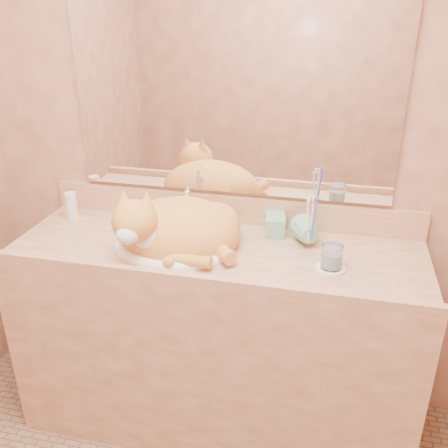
% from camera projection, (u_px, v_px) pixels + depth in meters
% --- Properties ---
extents(wall_back, '(2.40, 0.02, 2.50)m').
position_uv_depth(wall_back, '(232.00, 130.00, 2.00)').
color(wall_back, brown).
rests_on(wall_back, ground).
extents(vanity_counter, '(1.60, 0.55, 0.85)m').
position_uv_depth(vanity_counter, '(216.00, 338.00, 2.10)').
color(vanity_counter, '#986244').
rests_on(vanity_counter, floor).
extents(mirror, '(1.30, 0.02, 0.80)m').
position_uv_depth(mirror, '(231.00, 95.00, 1.93)').
color(mirror, white).
rests_on(mirror, wall_back).
extents(sink_basin, '(0.54, 0.48, 0.15)m').
position_uv_depth(sink_basin, '(174.00, 230.00, 1.91)').
color(sink_basin, white).
rests_on(sink_basin, vanity_counter).
extents(faucet, '(0.06, 0.13, 0.18)m').
position_uv_depth(faucet, '(187.00, 208.00, 2.06)').
color(faucet, white).
rests_on(faucet, vanity_counter).
extents(cat, '(0.53, 0.46, 0.26)m').
position_uv_depth(cat, '(174.00, 227.00, 1.91)').
color(cat, '#C77A2D').
rests_on(cat, sink_basin).
extents(soap_dispenser, '(0.09, 0.09, 0.18)m').
position_uv_depth(soap_dispenser, '(276.00, 219.00, 1.96)').
color(soap_dispenser, '#6CAD8B').
rests_on(soap_dispenser, vanity_counter).
extents(toothbrush_cup, '(0.14, 0.14, 0.10)m').
position_uv_depth(toothbrush_cup, '(310.00, 238.00, 1.90)').
color(toothbrush_cup, '#6CAD8B').
rests_on(toothbrush_cup, vanity_counter).
extents(toothbrushes, '(0.04, 0.04, 0.22)m').
position_uv_depth(toothbrushes, '(311.00, 219.00, 1.87)').
color(toothbrushes, white).
rests_on(toothbrushes, toothbrush_cup).
extents(saucer, '(0.11, 0.11, 0.01)m').
position_uv_depth(saucer, '(331.00, 269.00, 1.78)').
color(saucer, white).
rests_on(saucer, vanity_counter).
extents(water_glass, '(0.07, 0.07, 0.09)m').
position_uv_depth(water_glass, '(332.00, 256.00, 1.76)').
color(water_glass, silver).
rests_on(water_glass, saucer).
extents(lotion_bottle, '(0.05, 0.05, 0.12)m').
position_uv_depth(lotion_bottle, '(72.00, 206.00, 2.17)').
color(lotion_bottle, white).
rests_on(lotion_bottle, vanity_counter).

